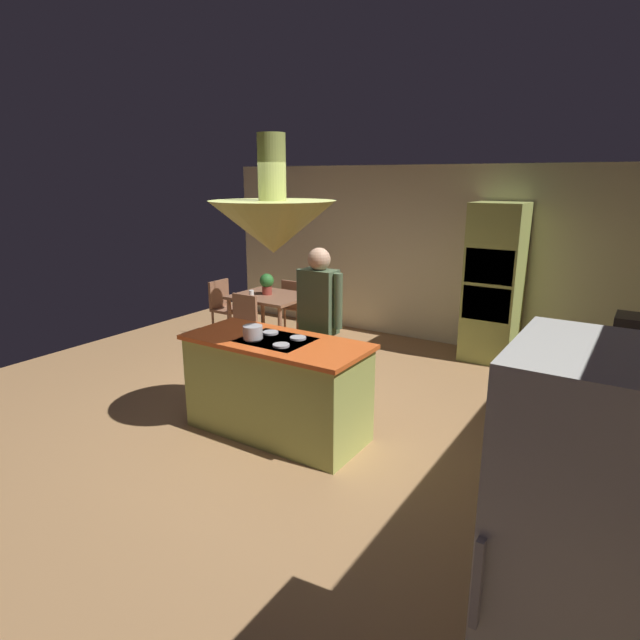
# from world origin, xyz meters

# --- Properties ---
(ground) EXTENTS (8.16, 8.16, 0.00)m
(ground) POSITION_xyz_m (0.00, 0.00, 0.00)
(ground) COLOR #AD7F51
(wall_back) EXTENTS (6.80, 0.10, 2.55)m
(wall_back) POSITION_xyz_m (0.00, 3.45, 1.27)
(wall_back) COLOR beige
(wall_back) RESTS_ON ground
(kitchen_island) EXTENTS (1.75, 0.78, 0.95)m
(kitchen_island) POSITION_xyz_m (0.00, -0.20, 0.47)
(kitchen_island) COLOR #A8B259
(kitchen_island) RESTS_ON ground
(counter_run_right) EXTENTS (0.73, 2.47, 0.93)m
(counter_run_right) POSITION_xyz_m (2.84, 0.60, 0.48)
(counter_run_right) COLOR #A8B259
(counter_run_right) RESTS_ON ground
(oven_tower) EXTENTS (0.66, 0.62, 2.07)m
(oven_tower) POSITION_xyz_m (1.10, 3.04, 1.04)
(oven_tower) COLOR #A8B259
(oven_tower) RESTS_ON ground
(refrigerator) EXTENTS (0.72, 0.74, 1.81)m
(refrigerator) POSITION_xyz_m (2.80, -1.90, 0.90)
(refrigerator) COLOR silver
(refrigerator) RESTS_ON ground
(dining_table) EXTENTS (1.02, 0.87, 0.76)m
(dining_table) POSITION_xyz_m (-1.70, 1.90, 0.65)
(dining_table) COLOR #906045
(dining_table) RESTS_ON ground
(person_at_island) EXTENTS (0.53, 0.23, 1.71)m
(person_at_island) POSITION_xyz_m (0.05, 0.46, 0.99)
(person_at_island) COLOR tan
(person_at_island) RESTS_ON ground
(range_hood) EXTENTS (1.10, 1.10, 1.00)m
(range_hood) POSITION_xyz_m (0.00, -0.20, 1.99)
(range_hood) COLOR #A8B259
(pendant_light_over_table) EXTENTS (0.32, 0.32, 0.82)m
(pendant_light_over_table) POSITION_xyz_m (-1.70, 1.90, 1.86)
(pendant_light_over_table) COLOR #E0B266
(chair_facing_island) EXTENTS (0.40, 0.40, 0.87)m
(chair_facing_island) POSITION_xyz_m (-1.70, 1.24, 0.50)
(chair_facing_island) COLOR #906045
(chair_facing_island) RESTS_ON ground
(chair_by_back_wall) EXTENTS (0.40, 0.40, 0.87)m
(chair_by_back_wall) POSITION_xyz_m (-1.70, 2.56, 0.50)
(chair_by_back_wall) COLOR #906045
(chair_by_back_wall) RESTS_ON ground
(chair_at_corner) EXTENTS (0.40, 0.40, 0.87)m
(chair_at_corner) POSITION_xyz_m (-2.59, 1.90, 0.50)
(chair_at_corner) COLOR #906045
(chair_at_corner) RESTS_ON ground
(potted_plant_on_table) EXTENTS (0.20, 0.20, 0.30)m
(potted_plant_on_table) POSITION_xyz_m (-1.77, 1.91, 0.93)
(potted_plant_on_table) COLOR #99382D
(potted_plant_on_table) RESTS_ON dining_table
(cup_on_table) EXTENTS (0.07, 0.07, 0.09)m
(cup_on_table) POSITION_xyz_m (-1.86, 1.68, 0.81)
(cup_on_table) COLOR white
(cup_on_table) RESTS_ON dining_table
(canister_flour) EXTENTS (0.12, 0.12, 0.15)m
(canister_flour) POSITION_xyz_m (2.84, -0.01, 1.01)
(canister_flour) COLOR silver
(canister_flour) RESTS_ON counter_run_right
(canister_sugar) EXTENTS (0.13, 0.13, 0.16)m
(canister_sugar) POSITION_xyz_m (2.84, 0.17, 1.02)
(canister_sugar) COLOR #E0B78C
(canister_sugar) RESTS_ON counter_run_right
(canister_tea) EXTENTS (0.14, 0.14, 0.18)m
(canister_tea) POSITION_xyz_m (2.84, 0.35, 1.02)
(canister_tea) COLOR silver
(canister_tea) RESTS_ON counter_run_right
(cooking_pot_on_cooktop) EXTENTS (0.18, 0.18, 0.12)m
(cooking_pot_on_cooktop) POSITION_xyz_m (-0.16, -0.33, 1.01)
(cooking_pot_on_cooktop) COLOR #B2B2B7
(cooking_pot_on_cooktop) RESTS_ON kitchen_island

